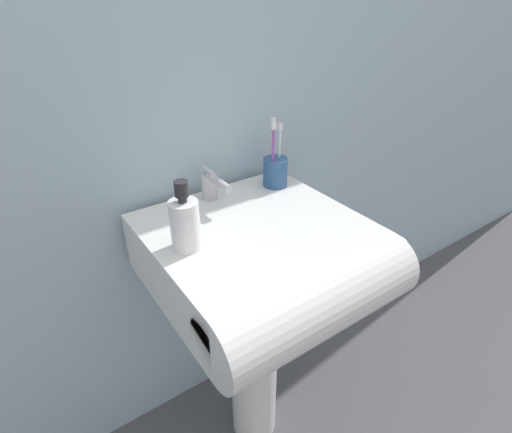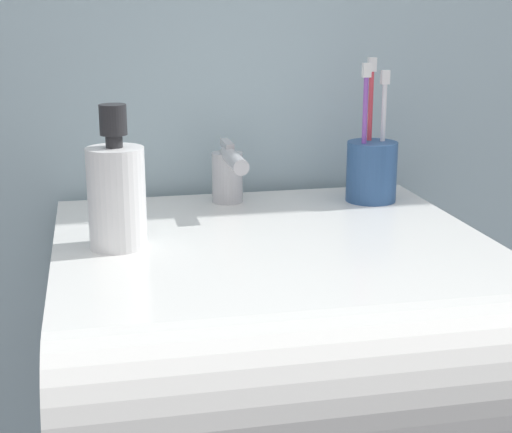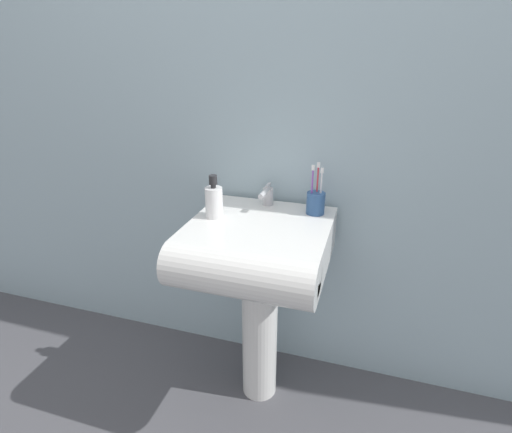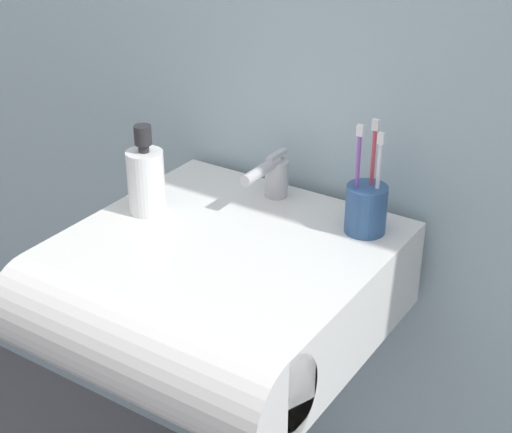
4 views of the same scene
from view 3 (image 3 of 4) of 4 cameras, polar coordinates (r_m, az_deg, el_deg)
ground_plane at (r=2.04m, az=0.49°, el=-23.33°), size 6.00×6.00×0.00m
wall_back at (r=1.70m, az=3.50°, el=13.68°), size 5.00×0.05×2.40m
sink_pedestal at (r=1.81m, az=0.52°, el=-15.86°), size 0.15×0.15×0.68m
sink_basin at (r=1.52m, az=-0.11°, el=-4.73°), size 0.54×0.57×0.17m
faucet at (r=1.68m, az=1.58°, el=3.08°), size 0.05×0.14×0.09m
toothbrush_cup at (r=1.62m, az=8.53°, el=2.04°), size 0.07×0.07×0.21m
soap_bottle at (r=1.57m, az=-5.98°, el=2.25°), size 0.07×0.07×0.17m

